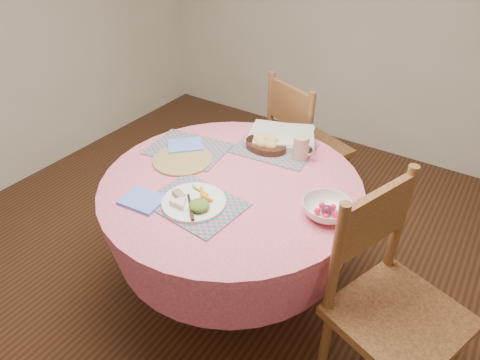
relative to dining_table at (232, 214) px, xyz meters
The scene contains 15 objects.
ground 0.56m from the dining_table, ahead, with size 4.00×4.00×0.00m, color #331C0F.
dining_table is the anchor object (origin of this frame).
chair_right 0.82m from the dining_table, ahead, with size 0.58×0.60×1.02m.
chair_back 0.91m from the dining_table, 93.38° to the left, with size 0.58×0.57×0.97m.
placemat_front 0.30m from the dining_table, 98.38° to the right, with size 0.40×0.30×0.01m, color #15776E.
placemat_left 0.43m from the dining_table, 161.34° to the left, with size 0.40×0.30×0.01m, color #15776E.
placemat_back 0.43m from the dining_table, 87.50° to the left, with size 0.40×0.30×0.01m, color #15776E.
wicker_trivet 0.37m from the dining_table, behind, with size 0.30×0.30×0.01m, color olive.
napkin_near 0.46m from the dining_table, 124.93° to the right, with size 0.18×0.14×0.01m, color #5C80ED.
napkin_far 0.46m from the dining_table, 161.66° to the left, with size 0.18×0.14×0.01m, color #5C80ED.
dinner_plate 0.32m from the dining_table, 97.43° to the right, with size 0.28×0.28×0.05m.
bread_bowl 0.42m from the dining_table, 93.37° to the left, with size 0.23×0.23×0.08m.
latte_mug 0.48m from the dining_table, 63.92° to the left, with size 0.12×0.08×0.12m.
fruit_bowl 0.53m from the dining_table, ahead, with size 0.25×0.25×0.07m.
newspaper_stack 0.53m from the dining_table, 89.71° to the left, with size 0.42×0.37×0.04m.
Camera 1 is at (0.95, -1.35, 1.90)m, focal length 32.00 mm.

